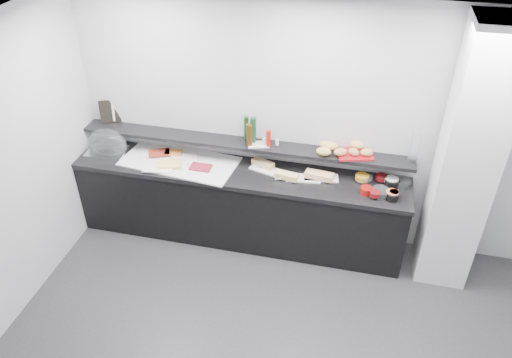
% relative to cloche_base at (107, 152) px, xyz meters
% --- Properties ---
extents(back_wall, '(5.00, 0.02, 2.70)m').
position_rel_cloche_base_xyz_m(back_wall, '(2.23, 0.31, 0.43)').
color(back_wall, '#B1B3B9').
rests_on(back_wall, ground).
extents(ceiling, '(5.00, 5.00, 0.00)m').
position_rel_cloche_base_xyz_m(ceiling, '(2.23, -1.69, 1.78)').
color(ceiling, white).
rests_on(ceiling, back_wall).
extents(column, '(0.50, 0.50, 2.70)m').
position_rel_cloche_base_xyz_m(column, '(3.73, -0.04, 0.43)').
color(column, silver).
rests_on(column, ground).
extents(buffet_cabinet, '(3.60, 0.60, 0.85)m').
position_rel_cloche_base_xyz_m(buffet_cabinet, '(1.53, 0.01, -0.50)').
color(buffet_cabinet, black).
rests_on(buffet_cabinet, ground).
extents(counter_top, '(3.62, 0.62, 0.05)m').
position_rel_cloche_base_xyz_m(counter_top, '(1.53, 0.01, -0.05)').
color(counter_top, black).
rests_on(counter_top, buffet_cabinet).
extents(wall_shelf, '(3.60, 0.25, 0.04)m').
position_rel_cloche_base_xyz_m(wall_shelf, '(1.53, 0.18, 0.21)').
color(wall_shelf, black).
rests_on(wall_shelf, back_wall).
extents(cloche_base, '(0.46, 0.33, 0.04)m').
position_rel_cloche_base_xyz_m(cloche_base, '(0.00, 0.00, 0.00)').
color(cloche_base, silver).
rests_on(cloche_base, counter_top).
extents(cloche_dome, '(0.44, 0.29, 0.34)m').
position_rel_cloche_base_xyz_m(cloche_dome, '(0.02, 0.02, 0.11)').
color(cloche_dome, white).
rests_on(cloche_dome, cloche_base).
extents(linen_runner, '(1.30, 0.72, 0.01)m').
position_rel_cloche_base_xyz_m(linen_runner, '(0.86, 0.02, -0.01)').
color(linen_runner, silver).
rests_on(linen_runner, counter_top).
extents(platter_meat_a, '(0.29, 0.22, 0.01)m').
position_rel_cloche_base_xyz_m(platter_meat_a, '(0.50, 0.14, 0.00)').
color(platter_meat_a, white).
rests_on(platter_meat_a, linen_runner).
extents(food_meat_a, '(0.27, 0.23, 0.02)m').
position_rel_cloche_base_xyz_m(food_meat_a, '(0.60, 0.09, 0.02)').
color(food_meat_a, maroon).
rests_on(food_meat_a, platter_meat_a).
extents(platter_salmon, '(0.33, 0.27, 0.01)m').
position_rel_cloche_base_xyz_m(platter_salmon, '(0.88, 0.12, 0.00)').
color(platter_salmon, silver).
rests_on(platter_salmon, linen_runner).
extents(food_salmon, '(0.20, 0.15, 0.02)m').
position_rel_cloche_base_xyz_m(food_salmon, '(0.75, 0.13, 0.02)').
color(food_salmon, orange).
rests_on(food_salmon, platter_salmon).
extents(platter_cheese, '(0.34, 0.25, 0.01)m').
position_rel_cloche_base_xyz_m(platter_cheese, '(0.69, -0.16, 0.00)').
color(platter_cheese, white).
rests_on(platter_cheese, linen_runner).
extents(food_cheese, '(0.28, 0.22, 0.02)m').
position_rel_cloche_base_xyz_m(food_cheese, '(0.79, -0.10, 0.02)').
color(food_cheese, '#FEC662').
rests_on(food_cheese, platter_cheese).
extents(platter_meat_b, '(0.36, 0.30, 0.01)m').
position_rel_cloche_base_xyz_m(platter_meat_b, '(1.16, -0.07, 0.00)').
color(platter_meat_b, white).
rests_on(platter_meat_b, linen_runner).
extents(food_meat_b, '(0.22, 0.14, 0.02)m').
position_rel_cloche_base_xyz_m(food_meat_b, '(1.14, -0.08, 0.02)').
color(food_meat_b, maroon).
rests_on(food_meat_b, platter_meat_b).
extents(sandwich_plate_left, '(0.38, 0.25, 0.01)m').
position_rel_cloche_base_xyz_m(sandwich_plate_left, '(1.82, 0.08, -0.01)').
color(sandwich_plate_left, white).
rests_on(sandwich_plate_left, counter_top).
extents(sandwich_food_left, '(0.26, 0.19, 0.06)m').
position_rel_cloche_base_xyz_m(sandwich_food_left, '(1.77, 0.14, 0.02)').
color(sandwich_food_left, tan).
rests_on(sandwich_food_left, sandwich_plate_left).
extents(tongs_left, '(0.16, 0.01, 0.01)m').
position_rel_cloche_base_xyz_m(tongs_left, '(1.73, 0.09, -0.00)').
color(tongs_left, '#ADAFB4').
rests_on(tongs_left, sandwich_plate_left).
extents(sandwich_plate_mid, '(0.37, 0.20, 0.01)m').
position_rel_cloche_base_xyz_m(sandwich_plate_mid, '(2.22, 0.01, -0.01)').
color(sandwich_plate_mid, white).
rests_on(sandwich_plate_mid, counter_top).
extents(sandwich_food_mid, '(0.26, 0.13, 0.06)m').
position_rel_cloche_base_xyz_m(sandwich_food_mid, '(2.05, -0.04, 0.02)').
color(sandwich_food_mid, '#E1C376').
rests_on(sandwich_food_mid, sandwich_plate_mid).
extents(tongs_mid, '(0.15, 0.07, 0.01)m').
position_rel_cloche_base_xyz_m(tongs_mid, '(2.01, -0.06, -0.00)').
color(tongs_mid, silver).
rests_on(tongs_mid, sandwich_plate_mid).
extents(sandwich_plate_right, '(0.37, 0.20, 0.01)m').
position_rel_cloche_base_xyz_m(sandwich_plate_right, '(2.40, 0.07, -0.01)').
color(sandwich_plate_right, white).
rests_on(sandwich_plate_right, counter_top).
extents(sandwich_food_right, '(0.30, 0.15, 0.06)m').
position_rel_cloche_base_xyz_m(sandwich_food_right, '(2.38, 0.05, 0.02)').
color(sandwich_food_right, '#E0AE75').
rests_on(sandwich_food_right, sandwich_plate_right).
extents(tongs_right, '(0.14, 0.10, 0.01)m').
position_rel_cloche_base_xyz_m(tongs_right, '(2.44, 0.02, -0.00)').
color(tongs_right, '#AAADB1').
rests_on(tongs_right, sandwich_plate_right).
extents(bowl_glass_fruit, '(0.21, 0.21, 0.07)m').
position_rel_cloche_base_xyz_m(bowl_glass_fruit, '(2.84, 0.10, 0.02)').
color(bowl_glass_fruit, silver).
rests_on(bowl_glass_fruit, counter_top).
extents(fill_glass_fruit, '(0.16, 0.16, 0.05)m').
position_rel_cloche_base_xyz_m(fill_glass_fruit, '(2.82, 0.11, 0.03)').
color(fill_glass_fruit, orange).
rests_on(fill_glass_fruit, bowl_glass_fruit).
extents(bowl_black_jam, '(0.19, 0.19, 0.07)m').
position_rel_cloche_base_xyz_m(bowl_black_jam, '(3.12, 0.10, 0.02)').
color(bowl_black_jam, black).
rests_on(bowl_black_jam, counter_top).
extents(fill_black_jam, '(0.13, 0.13, 0.05)m').
position_rel_cloche_base_xyz_m(fill_black_jam, '(3.01, 0.16, 0.03)').
color(fill_black_jam, maroon).
rests_on(fill_black_jam, bowl_black_jam).
extents(bowl_glass_cream, '(0.21, 0.21, 0.07)m').
position_rel_cloche_base_xyz_m(bowl_glass_cream, '(3.22, 0.13, 0.02)').
color(bowl_glass_cream, white).
rests_on(bowl_glass_cream, counter_top).
extents(fill_glass_cream, '(0.18, 0.18, 0.05)m').
position_rel_cloche_base_xyz_m(fill_glass_cream, '(3.11, 0.12, 0.03)').
color(fill_glass_cream, white).
rests_on(fill_glass_cream, bowl_glass_cream).
extents(bowl_red_jam, '(0.14, 0.14, 0.07)m').
position_rel_cloche_base_xyz_m(bowl_red_jam, '(2.87, -0.09, 0.02)').
color(bowl_red_jam, maroon).
rests_on(bowl_red_jam, counter_top).
extents(fill_red_jam, '(0.14, 0.14, 0.05)m').
position_rel_cloche_base_xyz_m(fill_red_jam, '(2.96, -0.15, 0.03)').
color(fill_red_jam, '#5A0C0D').
rests_on(fill_red_jam, bowl_red_jam).
extents(bowl_glass_salmon, '(0.21, 0.21, 0.07)m').
position_rel_cloche_base_xyz_m(bowl_glass_salmon, '(3.01, -0.09, 0.02)').
color(bowl_glass_salmon, white).
rests_on(bowl_glass_salmon, counter_top).
extents(fill_glass_salmon, '(0.13, 0.13, 0.05)m').
position_rel_cloche_base_xyz_m(fill_glass_salmon, '(3.12, -0.11, 0.03)').
color(fill_glass_salmon, '#F8703C').
rests_on(fill_glass_salmon, bowl_glass_salmon).
extents(bowl_black_fruit, '(0.12, 0.12, 0.07)m').
position_rel_cloche_base_xyz_m(bowl_black_fruit, '(3.13, -0.14, 0.02)').
color(bowl_black_fruit, black).
rests_on(bowl_black_fruit, counter_top).
extents(fill_black_fruit, '(0.11, 0.11, 0.05)m').
position_rel_cloche_base_xyz_m(fill_black_fruit, '(3.14, -0.10, 0.03)').
color(fill_black_fruit, '#E25B1E').
rests_on(fill_black_fruit, bowl_black_fruit).
extents(framed_print, '(0.23, 0.16, 0.26)m').
position_rel_cloche_base_xyz_m(framed_print, '(-0.04, 0.28, 0.36)').
color(framed_print, black).
rests_on(framed_print, wall_shelf).
extents(print_art, '(0.17, 0.08, 0.22)m').
position_rel_cloche_base_xyz_m(print_art, '(-0.07, 0.28, 0.36)').
color(print_art, beige).
rests_on(print_art, framed_print).
extents(condiment_tray, '(0.25, 0.20, 0.01)m').
position_rel_cloche_base_xyz_m(condiment_tray, '(1.71, 0.16, 0.24)').
color(condiment_tray, white).
rests_on(condiment_tray, wall_shelf).
extents(bottle_green_a, '(0.05, 0.05, 0.26)m').
position_rel_cloche_base_xyz_m(bottle_green_a, '(1.56, 0.25, 0.37)').
color(bottle_green_a, '#11370F').
rests_on(bottle_green_a, condiment_tray).
extents(bottle_brown, '(0.08, 0.08, 0.24)m').
position_rel_cloche_base_xyz_m(bottle_brown, '(1.62, 0.13, 0.36)').
color(bottle_brown, '#3D230B').
rests_on(bottle_brown, condiment_tray).
extents(bottle_green_b, '(0.08, 0.08, 0.28)m').
position_rel_cloche_base_xyz_m(bottle_green_b, '(1.64, 0.21, 0.38)').
color(bottle_green_b, '#103B1C').
rests_on(bottle_green_b, condiment_tray).
extents(bottle_hot, '(0.06, 0.06, 0.18)m').
position_rel_cloche_base_xyz_m(bottle_hot, '(1.82, 0.16, 0.33)').
color(bottle_hot, red).
rests_on(bottle_hot, condiment_tray).
extents(shaker_salt, '(0.04, 0.04, 0.07)m').
position_rel_cloche_base_xyz_m(shaker_salt, '(1.77, 0.18, 0.28)').
color(shaker_salt, white).
rests_on(shaker_salt, condiment_tray).
extents(shaker_pepper, '(0.05, 0.05, 0.07)m').
position_rel_cloche_base_xyz_m(shaker_pepper, '(1.90, 0.19, 0.28)').
color(shaker_pepper, white).
rests_on(shaker_pepper, condiment_tray).
extents(bread_tray, '(0.41, 0.34, 0.02)m').
position_rel_cloche_base_xyz_m(bread_tray, '(2.71, 0.20, 0.24)').
color(bread_tray, maroon).
rests_on(bread_tray, wall_shelf).
extents(bread_roll_nw, '(0.16, 0.11, 0.08)m').
position_rel_cloche_base_xyz_m(bread_roll_nw, '(2.42, 0.23, 0.29)').
color(bread_roll_nw, tan).
rests_on(bread_roll_nw, bread_tray).
extents(bread_roll_n, '(0.18, 0.14, 0.08)m').
position_rel_cloche_base_xyz_m(bread_roll_n, '(2.72, 0.30, 0.29)').
color(bread_roll_n, tan).
rests_on(bread_roll_n, bread_tray).
extents(bread_roll_sw, '(0.16, 0.10, 0.08)m').
position_rel_cloche_base_xyz_m(bread_roll_sw, '(2.40, 0.09, 0.29)').
color(bread_roll_sw, gold).
rests_on(bread_roll_sw, bread_tray).
extents(bread_roll_s, '(0.15, 0.13, 0.08)m').
position_rel_cloche_base_xyz_m(bread_roll_s, '(2.57, 0.12, 0.29)').
color(bread_roll_s, '#C3804A').
rests_on(bread_roll_s, bread_tray).
extents(bread_roll_se, '(0.14, 0.12, 0.08)m').
position_rel_cloche_base_xyz_m(bread_roll_se, '(2.70, 0.15, 0.29)').
color(bread_roll_se, '#B27343').
rests_on(bread_roll_se, bread_tray).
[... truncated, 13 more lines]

